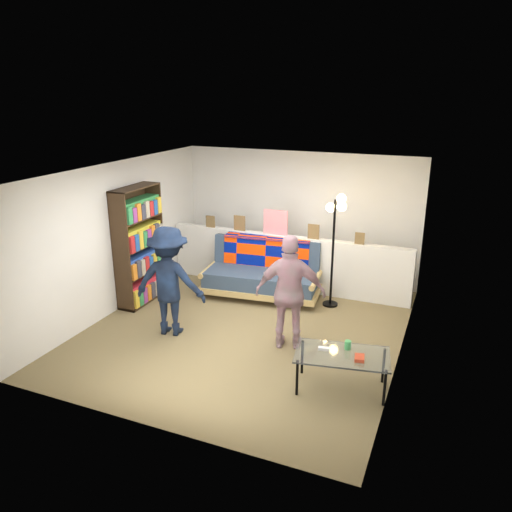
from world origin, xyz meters
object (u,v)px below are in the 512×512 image
(person_right, at_px, (290,293))
(bookshelf, at_px, (139,249))
(person_left, at_px, (169,281))
(floor_lamp, at_px, (336,228))
(coffee_table, at_px, (343,356))
(futon_sofa, at_px, (264,273))

(person_right, bearing_deg, bookshelf, -25.46)
(person_left, height_order, person_right, person_right)
(floor_lamp, height_order, person_right, floor_lamp)
(coffee_table, bearing_deg, person_left, 169.64)
(coffee_table, bearing_deg, bookshelf, 160.84)
(futon_sofa, height_order, bookshelf, bookshelf)
(coffee_table, bearing_deg, person_right, 140.93)
(person_left, xyz_separation_m, person_right, (1.76, 0.26, 0.00))
(futon_sofa, relative_size, floor_lamp, 1.12)
(coffee_table, xyz_separation_m, person_right, (-0.93, 0.75, 0.38))
(person_right, bearing_deg, coffee_table, 126.61)
(futon_sofa, height_order, person_left, person_left)
(floor_lamp, bearing_deg, bookshelf, -160.63)
(bookshelf, relative_size, floor_lamp, 1.05)
(futon_sofa, xyz_separation_m, coffee_table, (1.96, -2.34, 0.03))
(coffee_table, relative_size, person_right, 0.74)
(person_left, distance_m, person_right, 1.78)
(bookshelf, bearing_deg, futon_sofa, 29.30)
(bookshelf, relative_size, coffee_table, 1.63)
(futon_sofa, height_order, person_right, person_right)
(bookshelf, distance_m, coffee_table, 4.04)
(futon_sofa, xyz_separation_m, person_left, (-0.74, -1.85, 0.41))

